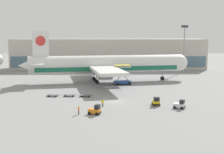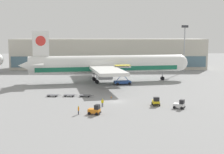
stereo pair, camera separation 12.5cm
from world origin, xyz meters
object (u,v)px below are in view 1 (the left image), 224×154
at_px(scissor_lift_loader, 122,77).
at_px(traffic_cone_near, 111,97).
at_px(baggage_dolly_second, 69,95).
at_px(ground_crew_far, 79,110).
at_px(baggage_dolly_third, 85,95).
at_px(baggage_dolly_lead, 53,95).
at_px(light_mast, 184,45).
at_px(baggage_tug_mid, 95,110).
at_px(baggage_tug_foreground, 156,102).
at_px(ground_crew_near, 103,102).
at_px(baggage_tug_far, 180,105).
at_px(airplane_main, 105,65).

relative_size(scissor_lift_loader, traffic_cone_near, 9.72).
height_order(baggage_dolly_second, ground_crew_far, ground_crew_far).
relative_size(baggage_dolly_second, baggage_dolly_third, 1.00).
bearing_deg(baggage_dolly_lead, baggage_dolly_third, 3.44).
bearing_deg(light_mast, baggage_tug_mid, -116.88).
xyz_separation_m(scissor_lift_loader, baggage_tug_foreground, (5.83, -30.42, -1.46)).
distance_m(scissor_lift_loader, baggage_dolly_lead, 27.37).
bearing_deg(baggage_dolly_lead, traffic_cone_near, -1.44).
bearing_deg(ground_crew_near, baggage_tug_far, -18.45).
height_order(baggage_tug_mid, baggage_tug_far, same).
distance_m(baggage_dolly_second, baggage_dolly_third, 4.16).
bearing_deg(baggage_tug_foreground, baggage_dolly_second, -118.65).
bearing_deg(traffic_cone_near, baggage_dolly_lead, 171.28).
height_order(baggage_tug_far, traffic_cone_near, baggage_tug_far).
relative_size(light_mast, baggage_tug_far, 7.08).
bearing_deg(baggage_tug_mid, baggage_dolly_lead, 140.43).
xyz_separation_m(baggage_tug_foreground, traffic_cone_near, (-9.89, 8.69, -0.56)).
bearing_deg(baggage_tug_mid, baggage_dolly_third, 118.32).
bearing_deg(traffic_cone_near, baggage_tug_foreground, -41.30).
bearing_deg(scissor_lift_loader, baggage_tug_mid, -111.75).
height_order(baggage_dolly_lead, baggage_dolly_second, same).
relative_size(airplane_main, ground_crew_near, 32.59).
height_order(airplane_main, scissor_lift_loader, airplane_main).
xyz_separation_m(airplane_main, traffic_cone_near, (1.46, -27.59, -5.52)).
distance_m(scissor_lift_loader, baggage_tug_foreground, 31.01).
xyz_separation_m(baggage_dolly_lead, baggage_dolly_second, (4.34, -0.02, 0.00)).
xyz_separation_m(airplane_main, scissor_lift_loader, (5.52, -5.85, -3.50)).
height_order(baggage_tug_far, ground_crew_near, baggage_tug_far).
bearing_deg(airplane_main, baggage_dolly_second, -120.61).
bearing_deg(ground_crew_near, traffic_cone_near, 66.23).
distance_m(baggage_tug_foreground, traffic_cone_near, 13.18).
bearing_deg(baggage_dolly_lead, airplane_main, 68.85).
distance_m(baggage_tug_foreground, baggage_tug_far, 5.57).
height_order(baggage_tug_foreground, ground_crew_far, baggage_tug_foreground).
relative_size(scissor_lift_loader, baggage_tug_mid, 2.28).
relative_size(airplane_main, baggage_tug_mid, 20.91).
xyz_separation_m(light_mast, ground_crew_far, (-39.00, -70.53, -10.71)).
bearing_deg(ground_crew_far, ground_crew_near, 125.83).
bearing_deg(ground_crew_far, airplane_main, 153.53).
bearing_deg(ground_crew_far, scissor_lift_loader, 144.54).
xyz_separation_m(baggage_tug_foreground, baggage_dolly_lead, (-25.03, 11.01, -0.49)).
bearing_deg(ground_crew_near, baggage_tug_foreground, -6.86).
xyz_separation_m(light_mast, baggage_tug_mid, (-35.71, -70.47, -10.86)).
relative_size(baggage_tug_foreground, baggage_tug_mid, 0.90).
relative_size(airplane_main, baggage_tug_foreground, 23.28).
bearing_deg(airplane_main, baggage_tug_far, -78.20).
distance_m(airplane_main, baggage_dolly_second, 27.50).
height_order(scissor_lift_loader, ground_crew_near, scissor_lift_loader).
relative_size(airplane_main, baggage_dolly_lead, 15.29).
xyz_separation_m(baggage_tug_mid, traffic_cone_near, (3.62, 16.32, -0.56)).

